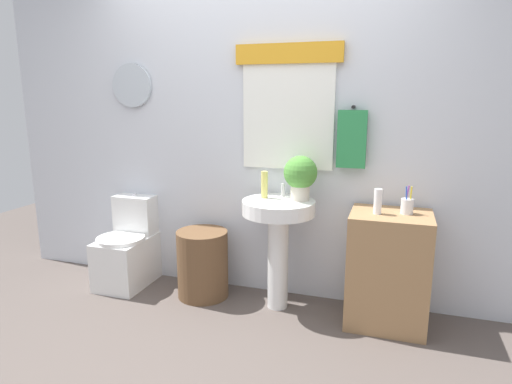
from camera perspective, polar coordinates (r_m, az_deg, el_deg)
name	(u,v)px	position (r m, az deg, el deg)	size (l,w,h in m)	color
ground_plane	(201,366)	(2.75, -7.25, -21.56)	(8.00, 8.00, 0.00)	#564C47
back_wall	(260,127)	(3.36, 0.59, 8.52)	(4.40, 0.18, 2.60)	silver
toilet	(128,251)	(3.80, -16.32, -7.34)	(0.38, 0.51, 0.74)	white
laundry_hamper	(203,264)	(3.45, -6.98, -9.28)	(0.39, 0.39, 0.52)	brown
pedestal_sink	(278,228)	(3.14, 2.92, -4.69)	(0.52, 0.52, 0.81)	white
faucet	(283,190)	(3.19, 3.53, 0.23)	(0.03, 0.03, 0.10)	silver
wooden_cabinet	(388,269)	(3.12, 16.83, -9.63)	(0.52, 0.44, 0.78)	#9E754C
soap_bottle	(264,185)	(3.14, 1.11, 0.97)	(0.05, 0.05, 0.20)	#DBD166
potted_plant	(300,175)	(3.07, 5.81, 2.22)	(0.24, 0.24, 0.32)	beige
lotion_bottle	(378,201)	(2.94, 15.60, -1.19)	(0.05, 0.05, 0.17)	white
toothbrush_cup	(407,206)	(3.00, 19.11, -1.72)	(0.08, 0.08, 0.19)	silver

